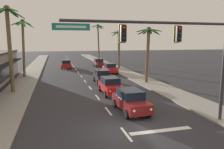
{
  "coord_description": "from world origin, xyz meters",
  "views": [
    {
      "loc": [
        -3.86,
        -11.91,
        5.36
      ],
      "look_at": [
        1.4,
        8.0,
        2.2
      ],
      "focal_mm": 34.86,
      "sensor_mm": 36.0,
      "label": 1
    }
  ],
  "objects_px": {
    "traffic_signal_mast": "(180,46)",
    "palm_right_farthest": "(98,36)",
    "sedan_lead_at_stop_bar": "(131,101)",
    "sedan_parked_mid_kerb": "(110,68)",
    "sedan_third_in_queue": "(110,85)",
    "sedan_fifth_in_queue": "(102,76)",
    "palm_right_third": "(119,42)",
    "palm_right_second": "(148,45)",
    "sedan_parked_nearest_kerb": "(99,62)",
    "palm_left_third": "(23,38)",
    "palm_left_second": "(9,35)",
    "sedan_oncoming_far": "(66,64)"
  },
  "relations": [
    {
      "from": "traffic_signal_mast",
      "to": "palm_left_second",
      "type": "distance_m",
      "value": 17.06
    },
    {
      "from": "sedan_parked_nearest_kerb",
      "to": "palm_left_third",
      "type": "xyz_separation_m",
      "value": [
        -13.48,
        -11.07,
        4.98
      ]
    },
    {
      "from": "sedan_fifth_in_queue",
      "to": "palm_right_second",
      "type": "xyz_separation_m",
      "value": [
        5.54,
        -1.82,
        4.09
      ]
    },
    {
      "from": "palm_right_second",
      "to": "palm_right_farthest",
      "type": "distance_m",
      "value": 30.65
    },
    {
      "from": "sedan_lead_at_stop_bar",
      "to": "sedan_parked_nearest_kerb",
      "type": "xyz_separation_m",
      "value": [
        3.59,
        30.27,
        0.0
      ]
    },
    {
      "from": "sedan_third_in_queue",
      "to": "palm_right_third",
      "type": "xyz_separation_m",
      "value": [
        6.71,
        19.53,
        4.27
      ]
    },
    {
      "from": "sedan_oncoming_far",
      "to": "palm_right_farthest",
      "type": "xyz_separation_m",
      "value": [
        8.91,
        12.08,
        5.94
      ]
    },
    {
      "from": "palm_left_third",
      "to": "sedan_lead_at_stop_bar",
      "type": "bearing_deg",
      "value": -62.73
    },
    {
      "from": "palm_right_farthest",
      "to": "sedan_third_in_queue",
      "type": "bearing_deg",
      "value": -99.25
    },
    {
      "from": "sedan_oncoming_far",
      "to": "palm_left_second",
      "type": "bearing_deg",
      "value": -108.35
    },
    {
      "from": "palm_right_third",
      "to": "palm_right_farthest",
      "type": "bearing_deg",
      "value": 93.91
    },
    {
      "from": "sedan_third_in_queue",
      "to": "palm_right_third",
      "type": "distance_m",
      "value": 21.09
    },
    {
      "from": "sedan_oncoming_far",
      "to": "sedan_third_in_queue",
      "type": "bearing_deg",
      "value": -81.88
    },
    {
      "from": "sedan_fifth_in_queue",
      "to": "palm_right_second",
      "type": "distance_m",
      "value": 7.13
    },
    {
      "from": "traffic_signal_mast",
      "to": "palm_right_farthest",
      "type": "bearing_deg",
      "value": 85.13
    },
    {
      "from": "sedan_lead_at_stop_bar",
      "to": "sedan_parked_mid_kerb",
      "type": "height_order",
      "value": "same"
    },
    {
      "from": "palm_right_farthest",
      "to": "palm_left_third",
      "type": "bearing_deg",
      "value": -125.64
    },
    {
      "from": "sedan_third_in_queue",
      "to": "palm_left_second",
      "type": "distance_m",
      "value": 11.43
    },
    {
      "from": "palm_left_third",
      "to": "sedan_third_in_queue",
      "type": "bearing_deg",
      "value": -53.25
    },
    {
      "from": "traffic_signal_mast",
      "to": "sedan_parked_nearest_kerb",
      "type": "height_order",
      "value": "traffic_signal_mast"
    },
    {
      "from": "sedan_parked_nearest_kerb",
      "to": "palm_right_third",
      "type": "height_order",
      "value": "palm_right_third"
    },
    {
      "from": "sedan_parked_mid_kerb",
      "to": "sedan_fifth_in_queue",
      "type": "bearing_deg",
      "value": -110.84
    },
    {
      "from": "sedan_fifth_in_queue",
      "to": "palm_right_farthest",
      "type": "bearing_deg",
      "value": 79.69
    },
    {
      "from": "sedan_parked_mid_kerb",
      "to": "palm_right_second",
      "type": "height_order",
      "value": "palm_right_second"
    },
    {
      "from": "sedan_third_in_queue",
      "to": "palm_right_second",
      "type": "relative_size",
      "value": 0.62
    },
    {
      "from": "traffic_signal_mast",
      "to": "palm_right_farthest",
      "type": "relative_size",
      "value": 1.11
    },
    {
      "from": "sedan_lead_at_stop_bar",
      "to": "palm_left_third",
      "type": "relative_size",
      "value": 0.53
    },
    {
      "from": "palm_left_third",
      "to": "palm_right_second",
      "type": "xyz_separation_m",
      "value": [
        15.81,
        -8.97,
        -0.88
      ]
    },
    {
      "from": "sedan_oncoming_far",
      "to": "palm_left_second",
      "type": "distance_m",
      "value": 21.6
    },
    {
      "from": "sedan_parked_nearest_kerb",
      "to": "palm_left_second",
      "type": "relative_size",
      "value": 0.5
    },
    {
      "from": "palm_right_second",
      "to": "palm_right_farthest",
      "type": "xyz_separation_m",
      "value": [
        -0.31,
        30.59,
        1.85
      ]
    },
    {
      "from": "sedan_parked_nearest_kerb",
      "to": "palm_left_second",
      "type": "bearing_deg",
      "value": -122.17
    },
    {
      "from": "sedan_oncoming_far",
      "to": "palm_left_third",
      "type": "distance_m",
      "value": 12.62
    },
    {
      "from": "sedan_third_in_queue",
      "to": "traffic_signal_mast",
      "type": "bearing_deg",
      "value": -78.83
    },
    {
      "from": "sedan_fifth_in_queue",
      "to": "sedan_parked_mid_kerb",
      "type": "height_order",
      "value": "same"
    },
    {
      "from": "traffic_signal_mast",
      "to": "sedan_third_in_queue",
      "type": "distance_m",
      "value": 10.63
    },
    {
      "from": "sedan_oncoming_far",
      "to": "palm_left_third",
      "type": "bearing_deg",
      "value": -124.63
    },
    {
      "from": "palm_right_second",
      "to": "palm_right_farthest",
      "type": "height_order",
      "value": "palm_right_farthest"
    },
    {
      "from": "sedan_lead_at_stop_bar",
      "to": "sedan_fifth_in_queue",
      "type": "distance_m",
      "value": 12.05
    },
    {
      "from": "traffic_signal_mast",
      "to": "palm_right_third",
      "type": "relative_size",
      "value": 1.44
    },
    {
      "from": "sedan_oncoming_far",
      "to": "sedan_parked_nearest_kerb",
      "type": "distance_m",
      "value": 7.06
    },
    {
      "from": "sedan_parked_mid_kerb",
      "to": "palm_right_third",
      "type": "distance_m",
      "value": 7.55
    },
    {
      "from": "sedan_third_in_queue",
      "to": "palm_right_second",
      "type": "xyz_separation_m",
      "value": [
        5.98,
        4.2,
        4.09
      ]
    },
    {
      "from": "sedan_parked_nearest_kerb",
      "to": "sedan_parked_mid_kerb",
      "type": "distance_m",
      "value": 10.07
    },
    {
      "from": "palm_right_farthest",
      "to": "palm_right_second",
      "type": "bearing_deg",
      "value": -89.42
    },
    {
      "from": "palm_right_third",
      "to": "sedan_oncoming_far",
      "type": "bearing_deg",
      "value": 162.27
    },
    {
      "from": "palm_left_third",
      "to": "traffic_signal_mast",
      "type": "bearing_deg",
      "value": -62.72
    },
    {
      "from": "palm_left_second",
      "to": "sedan_lead_at_stop_bar",
      "type": "bearing_deg",
      "value": -41.62
    },
    {
      "from": "sedan_lead_at_stop_bar",
      "to": "palm_right_third",
      "type": "distance_m",
      "value": 26.75
    },
    {
      "from": "palm_left_second",
      "to": "palm_right_third",
      "type": "distance_m",
      "value": 23.57
    }
  ]
}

